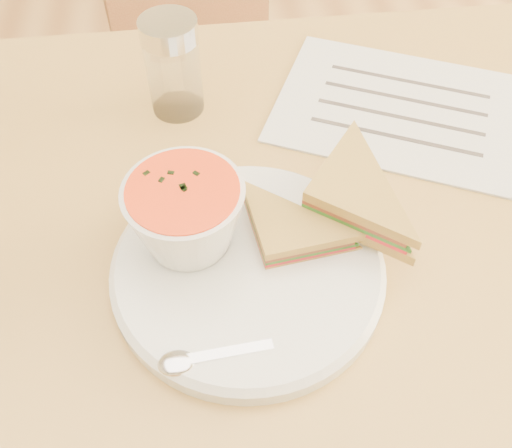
{
  "coord_description": "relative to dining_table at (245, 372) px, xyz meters",
  "views": [
    {
      "loc": [
        -0.03,
        -0.36,
        1.2
      ],
      "look_at": [
        0.01,
        -0.05,
        0.8
      ],
      "focal_mm": 40.0,
      "sensor_mm": 36.0,
      "label": 1
    }
  ],
  "objects": [
    {
      "name": "chair_far",
      "position": [
        0.02,
        0.63,
        0.03
      ],
      "size": [
        0.46,
        0.46,
        0.82
      ],
      "primitive_type": null,
      "rotation": [
        0.0,
        0.0,
        3.46
      ],
      "color": "brown",
      "rests_on": "floor"
    },
    {
      "name": "spoon",
      "position": [
        -0.02,
        -0.15,
        0.4
      ],
      "size": [
        0.16,
        0.04,
        0.01
      ],
      "primitive_type": null,
      "rotation": [
        0.0,
        0.0,
        0.09
      ],
      "color": "silver",
      "rests_on": "plate"
    },
    {
      "name": "sandwich_half_b",
      "position": [
        0.06,
        -0.03,
        0.42
      ],
      "size": [
        0.16,
        0.16,
        0.04
      ],
      "primitive_type": null,
      "rotation": [
        0.0,
        0.0,
        -0.65
      ],
      "color": "gold",
      "rests_on": "plate"
    },
    {
      "name": "condiment_shaker",
      "position": [
        -0.05,
        0.18,
        0.43
      ],
      "size": [
        0.08,
        0.08,
        0.11
      ],
      "primitive_type": null,
      "rotation": [
        0.0,
        0.0,
        0.37
      ],
      "color": "silver",
      "rests_on": "dining_table"
    },
    {
      "name": "soup_bowl",
      "position": [
        -0.05,
        -0.04,
        0.43
      ],
      "size": [
        0.11,
        0.11,
        0.07
      ],
      "primitive_type": null,
      "rotation": [
        0.0,
        0.0,
        0.06
      ],
      "color": "white",
      "rests_on": "plate"
    },
    {
      "name": "paper_menu",
      "position": [
        0.21,
        0.14,
        0.38
      ],
      "size": [
        0.36,
        0.32,
        0.0
      ],
      "primitive_type": null,
      "rotation": [
        0.0,
        0.0,
        -0.44
      ],
      "color": "silver",
      "rests_on": "dining_table"
    },
    {
      "name": "plate",
      "position": [
        0.0,
        -0.07,
        0.38
      ],
      "size": [
        0.31,
        0.31,
        0.02
      ],
      "primitive_type": null,
      "rotation": [
        0.0,
        0.0,
        0.28
      ],
      "color": "white",
      "rests_on": "dining_table"
    },
    {
      "name": "dining_table",
      "position": [
        0.0,
        0.0,
        0.0
      ],
      "size": [
        1.0,
        0.7,
        0.75
      ],
      "primitive_type": null,
      "color": "olive",
      "rests_on": "floor"
    },
    {
      "name": "sandwich_half_a",
      "position": [
        0.02,
        -0.08,
        0.41
      ],
      "size": [
        0.1,
        0.1,
        0.03
      ],
      "primitive_type": null,
      "rotation": [
        0.0,
        0.0,
        0.13
      ],
      "color": "gold",
      "rests_on": "plate"
    }
  ]
}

